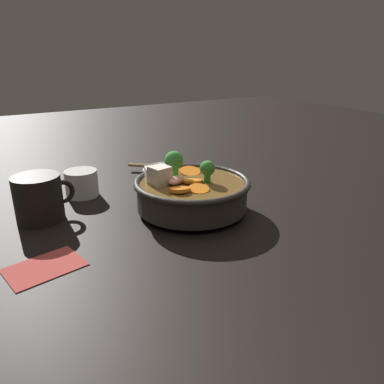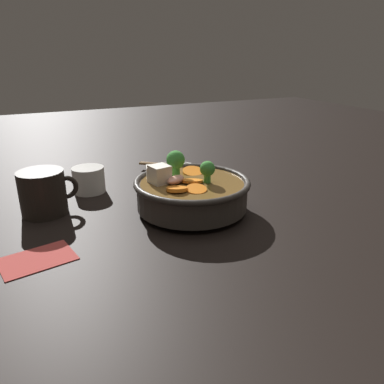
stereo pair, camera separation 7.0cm
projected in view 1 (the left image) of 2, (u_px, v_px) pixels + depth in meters
ground_plane at (192, 211)px, 0.77m from camera, size 3.00×3.00×0.00m
stirfry_bowl at (191, 191)px, 0.75m from camera, size 0.23×0.23×0.12m
side_saucer at (165, 170)px, 1.01m from camera, size 0.12×0.12×0.01m
tea_cup at (82, 183)px, 0.84m from camera, size 0.07×0.07×0.06m
dark_mug at (39, 198)px, 0.71m from camera, size 0.11×0.09×0.09m
napkin at (44, 267)px, 0.57m from camera, size 0.12×0.10×0.00m
chopsticks_pair at (165, 167)px, 1.00m from camera, size 0.16×0.15×0.01m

